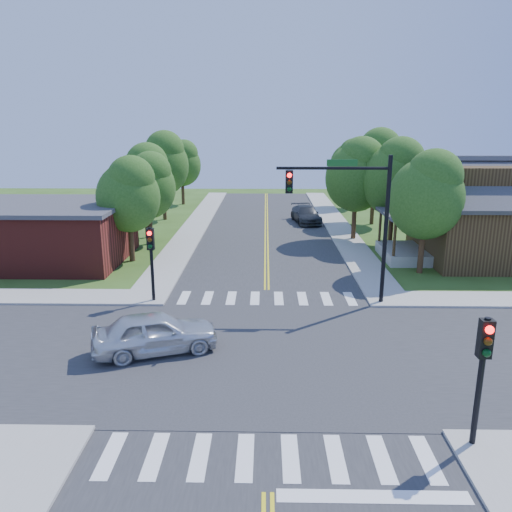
{
  "coord_description": "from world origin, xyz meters",
  "views": [
    {
      "loc": [
        -0.09,
        -17.58,
        8.6
      ],
      "look_at": [
        -0.55,
        6.39,
        2.2
      ],
      "focal_mm": 35.0,
      "sensor_mm": 36.0,
      "label": 1
    }
  ],
  "objects_px": {
    "signal_pole_se": "(483,359)",
    "house_ne": "(503,209)",
    "signal_mast_ne": "(351,206)",
    "signal_pole_nw": "(151,251)",
    "car_dgrey": "(306,215)",
    "car_silver": "(155,333)"
  },
  "relations": [
    {
      "from": "signal_pole_se",
      "to": "house_ne",
      "type": "relative_size",
      "value": 0.29
    },
    {
      "from": "signal_mast_ne",
      "to": "house_ne",
      "type": "bearing_deg",
      "value": 37.68
    },
    {
      "from": "signal_pole_nw",
      "to": "car_dgrey",
      "type": "xyz_separation_m",
      "value": [
        9.1,
        20.57,
        -1.94
      ]
    },
    {
      "from": "house_ne",
      "to": "car_silver",
      "type": "relative_size",
      "value": 2.56
    },
    {
      "from": "car_silver",
      "to": "signal_pole_se",
      "type": "bearing_deg",
      "value": -138.78
    },
    {
      "from": "house_ne",
      "to": "signal_mast_ne",
      "type": "bearing_deg",
      "value": -142.32
    },
    {
      "from": "signal_pole_nw",
      "to": "signal_pole_se",
      "type": "bearing_deg",
      "value": -45.0
    },
    {
      "from": "car_dgrey",
      "to": "car_silver",
      "type": "bearing_deg",
      "value": -115.32
    },
    {
      "from": "signal_pole_se",
      "to": "signal_pole_nw",
      "type": "distance_m",
      "value": 15.84
    },
    {
      "from": "house_ne",
      "to": "car_dgrey",
      "type": "relative_size",
      "value": 2.49
    },
    {
      "from": "house_ne",
      "to": "car_dgrey",
      "type": "distance_m",
      "value": 16.84
    },
    {
      "from": "signal_pole_se",
      "to": "house_ne",
      "type": "xyz_separation_m",
      "value": [
        9.51,
        19.86,
        0.67
      ]
    },
    {
      "from": "signal_pole_se",
      "to": "house_ne",
      "type": "distance_m",
      "value": 22.03
    },
    {
      "from": "signal_mast_ne",
      "to": "signal_pole_se",
      "type": "xyz_separation_m",
      "value": [
        1.69,
        -11.21,
        -2.19
      ]
    },
    {
      "from": "signal_pole_se",
      "to": "house_ne",
      "type": "bearing_deg",
      "value": 64.42
    },
    {
      "from": "signal_pole_nw",
      "to": "house_ne",
      "type": "height_order",
      "value": "house_ne"
    },
    {
      "from": "signal_mast_ne",
      "to": "signal_pole_se",
      "type": "height_order",
      "value": "signal_mast_ne"
    },
    {
      "from": "signal_pole_se",
      "to": "house_ne",
      "type": "height_order",
      "value": "house_ne"
    },
    {
      "from": "signal_pole_se",
      "to": "car_silver",
      "type": "distance_m",
      "value": 11.55
    },
    {
      "from": "signal_pole_se",
      "to": "signal_pole_nw",
      "type": "bearing_deg",
      "value": 135.0
    },
    {
      "from": "car_silver",
      "to": "car_dgrey",
      "type": "xyz_separation_m",
      "value": [
        7.8,
        26.12,
        -0.08
      ]
    },
    {
      "from": "house_ne",
      "to": "car_dgrey",
      "type": "xyz_separation_m",
      "value": [
        -11.61,
        11.91,
        -2.6
      ]
    }
  ]
}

